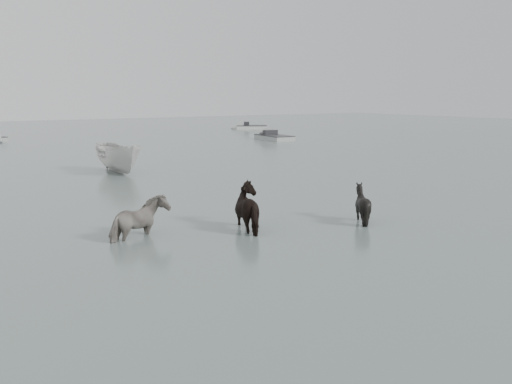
% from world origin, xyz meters
% --- Properties ---
extents(ground, '(140.00, 140.00, 0.00)m').
position_xyz_m(ground, '(0.00, 0.00, 0.00)').
color(ground, '#55655D').
rests_on(ground, ground).
extents(pony_pinto, '(1.83, 1.36, 1.41)m').
position_xyz_m(pony_pinto, '(-2.06, 2.09, 0.70)').
color(pony_pinto, black).
rests_on(pony_pinto, ground).
extents(pony_dark, '(1.53, 1.72, 1.54)m').
position_xyz_m(pony_dark, '(0.92, 1.31, 0.77)').
color(pony_dark, black).
rests_on(pony_dark, ground).
extents(pony_black, '(1.38, 1.29, 1.28)m').
position_xyz_m(pony_black, '(3.92, 0.30, 0.64)').
color(pony_black, black).
rests_on(pony_black, ground).
extents(boat_small, '(1.54, 3.97, 1.52)m').
position_xyz_m(boat_small, '(1.82, 14.00, 0.76)').
color(boat_small, beige).
rests_on(boat_small, ground).
extents(skiff_port, '(2.16, 5.37, 0.75)m').
position_xyz_m(skiff_port, '(18.63, 25.24, 0.38)').
color(skiff_port, '#9C9E9C').
rests_on(skiff_port, ground).
extents(skiff_star, '(4.50, 3.54, 0.75)m').
position_xyz_m(skiff_star, '(24.81, 37.94, 0.38)').
color(skiff_star, silver).
rests_on(skiff_star, ground).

